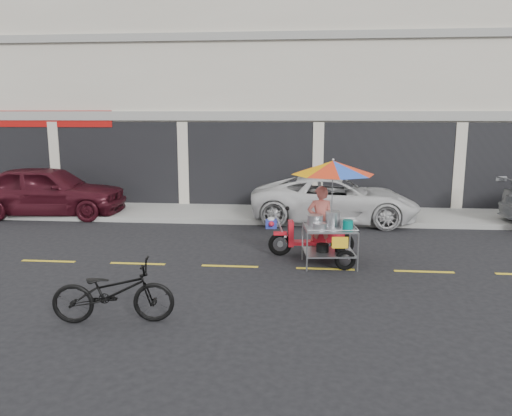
# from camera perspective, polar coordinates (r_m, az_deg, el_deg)

# --- Properties ---
(ground) EXTENTS (90.00, 90.00, 0.00)m
(ground) POSITION_cam_1_polar(r_m,az_deg,el_deg) (10.52, 7.92, -6.92)
(ground) COLOR black
(sidewalk) EXTENTS (45.00, 3.00, 0.15)m
(sidewalk) POSITION_cam_1_polar(r_m,az_deg,el_deg) (15.83, 7.06, -0.63)
(sidewalk) COLOR gray
(sidewalk) RESTS_ON ground
(shophouse_block) EXTENTS (36.00, 8.11, 10.40)m
(shophouse_block) POSITION_cam_1_polar(r_m,az_deg,el_deg) (20.90, 14.87, 13.31)
(shophouse_block) COLOR beige
(shophouse_block) RESTS_ON ground
(centerline) EXTENTS (42.00, 0.10, 0.01)m
(centerline) POSITION_cam_1_polar(r_m,az_deg,el_deg) (10.51, 7.92, -6.90)
(centerline) COLOR gold
(centerline) RESTS_ON ground
(maroon_sedan) EXTENTS (4.83, 2.20, 1.61)m
(maroon_sedan) POSITION_cam_1_polar(r_m,az_deg,el_deg) (16.86, -22.69, 1.83)
(maroon_sedan) COLOR #3D0E18
(maroon_sedan) RESTS_ON ground
(white_pickup) EXTENTS (4.96, 2.43, 1.36)m
(white_pickup) POSITION_cam_1_polar(r_m,az_deg,el_deg) (14.96, 8.97, 1.01)
(white_pickup) COLOR silver
(white_pickup) RESTS_ON ground
(near_bicycle) EXTENTS (1.93, 0.91, 0.97)m
(near_bicycle) POSITION_cam_1_polar(r_m,az_deg,el_deg) (8.04, -15.99, -9.21)
(near_bicycle) COLOR black
(near_bicycle) RESTS_ON ground
(food_vendor_rig) EXTENTS (2.39, 1.91, 2.27)m
(food_vendor_rig) POSITION_cam_1_polar(r_m,az_deg,el_deg) (10.75, 8.09, 1.28)
(food_vendor_rig) COLOR black
(food_vendor_rig) RESTS_ON ground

